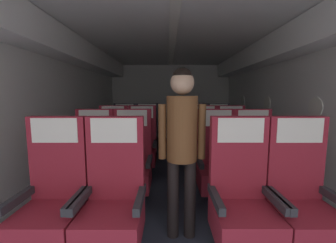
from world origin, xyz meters
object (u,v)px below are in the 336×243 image
Objects in this scene: seat_a_right_window at (241,203)px; seat_d_left_aisle at (147,136)px; flight_attendant at (182,136)px; seat_c_left_window at (112,147)px; seat_c_right_window at (203,147)px; seat_d_left_window at (124,136)px; seat_b_left_aisle at (131,165)px; seat_a_left_window at (53,203)px; seat_b_right_window at (216,165)px; seat_c_right_aisle at (231,147)px; seat_d_right_window at (196,136)px; seat_d_right_aisle at (219,136)px; seat_b_right_aisle at (253,165)px; seat_b_left_window at (93,165)px; seat_a_right_aisle at (301,203)px; seat_a_left_aisle at (113,204)px; seat_c_left_aisle at (141,147)px.

seat_d_left_aisle is (-1.03, 2.79, 0.00)m from seat_a_right_window.
flight_attendant reaches higher than seat_a_right_window.
seat_c_right_window is (1.50, 0.01, 0.00)m from seat_c_left_window.
flight_attendant is at bearing -67.14° from seat_d_left_window.
seat_b_left_aisle is 0.74× the size of flight_attendant.
seat_a_left_window is at bearing -116.47° from seat_b_left_aisle.
seat_b_right_window is 1.00× the size of seat_c_right_aisle.
seat_d_right_aisle is at bearing 0.56° from seat_d_right_window.
seat_b_right_aisle is 1.00× the size of seat_d_left_window.
seat_c_right_aisle is (0.46, 1.85, 0.00)m from seat_a_right_window.
seat_b_left_window is 1.00× the size of seat_c_left_window.
seat_a_right_window is 1.00× the size of seat_c_right_window.
seat_a_right_aisle is 1.00× the size of seat_d_right_window.
seat_a_left_window is 1.77m from seat_b_right_window.
seat_a_left_window is 1.00× the size of seat_c_right_window.
flight_attendant reaches higher than seat_a_right_aisle.
seat_b_right_window and seat_c_right_aisle have the same top height.
seat_a_left_aisle is 1.00× the size of seat_b_left_aisle.
seat_d_right_aisle is at bearing 43.14° from seat_b_left_window.
seat_c_right_window is 1.00× the size of seat_d_left_window.
seat_c_left_aisle is 0.93m from seat_d_left_aisle.
seat_d_right_window is (1.51, 1.85, 0.00)m from seat_b_left_window.
seat_d_right_aisle is at bearing 54.61° from seat_a_left_window.
seat_b_right_window is at bearing -0.87° from seat_b_left_aisle.
seat_b_left_aisle is 1.85m from seat_d_left_aisle.
seat_a_right_aisle is at bearing -75.65° from seat_c_right_window.
seat_a_left_aisle is 1.74m from seat_b_right_aisle.
seat_a_right_window is at bearing -90.03° from seat_c_right_window.
seat_b_right_aisle is (1.48, 0.92, 0.00)m from seat_a_left_aisle.
seat_d_right_window is at bearing 61.52° from seat_a_left_window.
seat_b_left_window is 0.74× the size of flight_attendant.
seat_b_left_aisle is 1.02m from seat_c_left_window.
seat_a_left_aisle is 1.00× the size of seat_a_right_aisle.
seat_d_left_window is 1.97m from seat_d_right_aisle.
seat_c_right_window is (0.00, 1.85, 0.00)m from seat_a_right_window.
seat_d_left_window is 0.47m from seat_d_left_aisle.
seat_c_right_window is at bearing 116.14° from seat_b_right_aisle.
seat_a_left_aisle is 1.00× the size of seat_c_left_window.
seat_d_left_aisle is (-1.50, 2.79, 0.00)m from seat_a_right_aisle.
seat_b_right_window is 1.40m from seat_c_left_aisle.
seat_b_left_aisle is (-0.01, 0.94, 0.00)m from seat_a_left_aisle.
flight_attendant is at bearing -120.96° from seat_c_right_aisle.
seat_c_left_window is 0.93m from seat_d_left_window.
seat_b_left_window and seat_c_left_aisle have the same top height.
seat_d_right_window is (-0.45, 1.86, 0.00)m from seat_b_right_aisle.
seat_b_right_window is at bearing -42.49° from seat_c_left_aisle.
seat_d_right_window is at bearing 0.34° from seat_d_left_window.
seat_d_right_aisle is at bearing 89.20° from seat_c_right_aisle.
seat_b_right_aisle and seat_d_left_window have the same top height.
seat_a_left_window and seat_d_left_aisle have the same top height.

